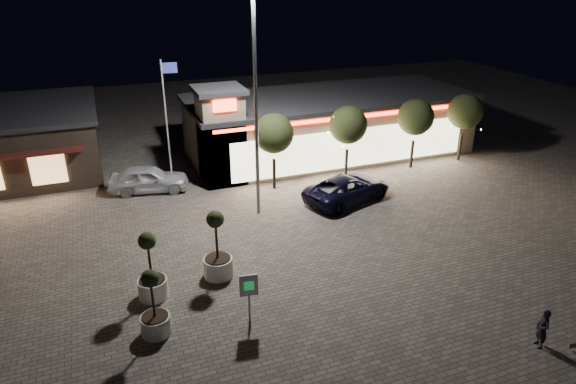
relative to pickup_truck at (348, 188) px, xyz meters
name	(u,v)px	position (x,y,z in m)	size (l,w,h in m)	color
ground	(271,299)	(-7.45, -7.73, -0.77)	(90.00, 90.00, 0.00)	#6F655A
retail_building	(323,124)	(2.05, 8.08, 1.44)	(20.40, 8.40, 6.10)	tan
floodlight_pole	(255,90)	(-5.45, 0.27, 6.25)	(0.60, 0.40, 12.38)	gray
flagpole	(168,116)	(-9.36, 5.27, 3.97)	(0.95, 0.10, 8.00)	white
string_tree_a	(274,134)	(-3.45, 3.27, 2.79)	(2.42, 2.42, 4.79)	#332319
string_tree_b	(348,125)	(1.55, 3.27, 2.79)	(2.42, 2.42, 4.79)	#332319
string_tree_c	(416,117)	(6.55, 3.27, 2.79)	(2.42, 2.42, 4.79)	#332319
string_tree_d	(465,112)	(10.55, 3.27, 2.79)	(2.42, 2.42, 4.79)	#332319
pickup_truck	(348,188)	(0.00, 0.00, 0.00)	(2.56, 5.55, 1.54)	black
white_sedan	(148,179)	(-10.85, 5.57, 0.04)	(1.92, 4.78, 1.63)	silver
pedestrian	(543,329)	(0.86, -13.95, 0.02)	(0.58, 0.38, 1.58)	black
dog	(575,343)	(1.94, -14.53, -0.51)	(0.49, 0.22, 0.26)	#59514C
planter_left	(152,277)	(-12.05, -5.75, 0.18)	(1.25, 1.25, 3.07)	white
planter_mid	(155,314)	(-12.26, -8.19, 0.10)	(1.14, 1.14, 2.81)	white
planter_right	(218,256)	(-9.09, -5.16, 0.23)	(1.32, 1.32, 3.25)	white
valet_sign	(249,289)	(-8.72, -8.79, 0.75)	(0.72, 0.16, 2.17)	gray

